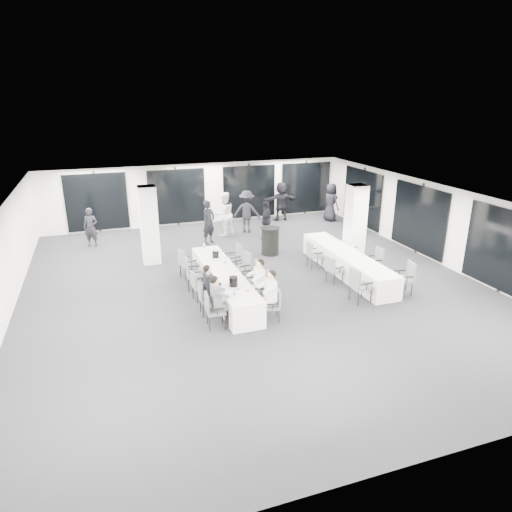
% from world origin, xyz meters
% --- Properties ---
extents(room, '(14.04, 16.04, 2.84)m').
position_xyz_m(room, '(0.89, 1.11, 1.39)').
color(room, '#242429').
rests_on(room, ground).
extents(column_left, '(0.60, 0.60, 2.80)m').
position_xyz_m(column_left, '(-2.80, 3.20, 1.40)').
color(column_left, white).
rests_on(column_left, floor).
extents(column_right, '(0.60, 0.60, 2.80)m').
position_xyz_m(column_right, '(4.20, 1.00, 1.40)').
color(column_right, white).
rests_on(column_right, floor).
extents(banquet_table_main, '(0.90, 5.00, 0.75)m').
position_xyz_m(banquet_table_main, '(-1.06, -0.37, 0.38)').
color(banquet_table_main, white).
rests_on(banquet_table_main, floor).
extents(banquet_table_side, '(0.90, 5.00, 0.75)m').
position_xyz_m(banquet_table_side, '(3.31, -0.09, 0.38)').
color(banquet_table_side, white).
rests_on(banquet_table_side, floor).
extents(cocktail_table, '(0.75, 0.75, 1.05)m').
position_xyz_m(cocktail_table, '(1.59, 2.67, 0.53)').
color(cocktail_table, black).
rests_on(cocktail_table, floor).
extents(chair_main_left_near, '(0.53, 0.58, 0.96)m').
position_xyz_m(chair_main_left_near, '(-1.90, -2.32, 0.55)').
color(chair_main_left_near, '#575A5F').
rests_on(chair_main_left_near, floor).
extents(chair_main_left_second, '(0.48, 0.54, 0.93)m').
position_xyz_m(chair_main_left_second, '(-1.89, -1.50, 0.53)').
color(chair_main_left_second, '#575A5F').
rests_on(chair_main_left_second, floor).
extents(chair_main_left_mid, '(0.51, 0.55, 0.89)m').
position_xyz_m(chair_main_left_mid, '(-1.89, -0.54, 0.51)').
color(chair_main_left_mid, '#575A5F').
rests_on(chair_main_left_mid, floor).
extents(chair_main_left_fourth, '(0.59, 0.63, 1.02)m').
position_xyz_m(chair_main_left_fourth, '(-1.90, 0.31, 0.58)').
color(chair_main_left_fourth, '#575A5F').
rests_on(chair_main_left_fourth, floor).
extents(chair_main_left_far, '(0.60, 0.62, 0.98)m').
position_xyz_m(chair_main_left_far, '(-1.90, 1.34, 0.56)').
color(chair_main_left_far, '#575A5F').
rests_on(chair_main_left_far, floor).
extents(chair_main_right_near, '(0.52, 0.55, 0.87)m').
position_xyz_m(chair_main_right_near, '(-0.24, -2.45, 0.50)').
color(chair_main_right_near, '#575A5F').
rests_on(chair_main_right_near, floor).
extents(chair_main_right_second, '(0.62, 0.65, 1.03)m').
position_xyz_m(chair_main_right_second, '(-0.23, -1.57, 0.59)').
color(chair_main_right_second, '#575A5F').
rests_on(chair_main_right_second, floor).
extents(chair_main_right_mid, '(0.55, 0.61, 1.04)m').
position_xyz_m(chair_main_right_mid, '(-0.22, -0.68, 0.59)').
color(chair_main_right_mid, '#575A5F').
rests_on(chair_main_right_mid, floor).
extents(chair_main_right_fourth, '(0.62, 0.65, 1.02)m').
position_xyz_m(chair_main_right_fourth, '(-0.23, 0.34, 0.58)').
color(chair_main_right_fourth, '#575A5F').
rests_on(chair_main_right_fourth, floor).
extents(chair_main_right_far, '(0.54, 0.59, 0.99)m').
position_xyz_m(chair_main_right_far, '(-0.23, 1.24, 0.57)').
color(chair_main_right_far, '#575A5F').
rests_on(chair_main_right_far, floor).
extents(chair_side_left_near, '(0.56, 0.62, 1.04)m').
position_xyz_m(chair_side_left_near, '(2.47, -2.21, 0.60)').
color(chair_side_left_near, '#575A5F').
rests_on(chair_side_left_near, floor).
extents(chair_side_left_mid, '(0.53, 0.56, 0.89)m').
position_xyz_m(chair_side_left_mid, '(2.49, -0.65, 0.51)').
color(chair_side_left_mid, '#575A5F').
rests_on(chair_side_left_mid, floor).
extents(chair_side_left_far, '(0.48, 0.54, 0.94)m').
position_xyz_m(chair_side_left_far, '(2.48, 0.81, 0.53)').
color(chair_side_left_far, '#575A5F').
rests_on(chair_side_left_far, floor).
extents(chair_side_right_near, '(0.61, 0.64, 1.02)m').
position_xyz_m(chair_side_right_near, '(4.15, -2.16, 0.58)').
color(chair_side_right_near, '#575A5F').
rests_on(chair_side_right_near, floor).
extents(chair_side_right_mid, '(0.49, 0.55, 0.95)m').
position_xyz_m(chair_side_right_mid, '(4.15, -0.53, 0.54)').
color(chair_side_right_mid, '#575A5F').
rests_on(chair_side_right_mid, floor).
extents(chair_side_right_far, '(0.53, 0.58, 0.95)m').
position_xyz_m(chair_side_right_far, '(4.15, 0.96, 0.54)').
color(chair_side_right_far, '#575A5F').
rests_on(chair_side_right_far, floor).
extents(seated_guest_a, '(0.50, 0.38, 1.44)m').
position_xyz_m(seated_guest_a, '(-1.73, -2.33, 0.81)').
color(seated_guest_a, '#505257').
rests_on(seated_guest_a, floor).
extents(seated_guest_b, '(0.50, 0.38, 1.44)m').
position_xyz_m(seated_guest_b, '(-1.73, -1.50, 0.81)').
color(seated_guest_b, black).
rests_on(seated_guest_b, floor).
extents(seated_guest_c, '(0.50, 0.38, 1.44)m').
position_xyz_m(seated_guest_c, '(-0.40, -2.44, 0.81)').
color(seated_guest_c, white).
rests_on(seated_guest_c, floor).
extents(seated_guest_d, '(0.50, 0.38, 1.44)m').
position_xyz_m(seated_guest_d, '(-0.40, -1.55, 0.81)').
color(seated_guest_d, white).
rests_on(seated_guest_d, floor).
extents(standing_guest_a, '(0.94, 0.91, 2.02)m').
position_xyz_m(standing_guest_a, '(-0.29, 4.75, 1.01)').
color(standing_guest_a, black).
rests_on(standing_guest_a, floor).
extents(standing_guest_b, '(1.16, 0.88, 2.13)m').
position_xyz_m(standing_guest_b, '(0.62, 5.66, 1.07)').
color(standing_guest_b, white).
rests_on(standing_guest_b, floor).
extents(standing_guest_c, '(1.52, 1.24, 2.10)m').
position_xyz_m(standing_guest_c, '(1.68, 5.81, 1.05)').
color(standing_guest_c, black).
rests_on(standing_guest_c, floor).
extents(standing_guest_d, '(1.16, 1.23, 1.85)m').
position_xyz_m(standing_guest_d, '(2.11, 4.53, 0.92)').
color(standing_guest_d, black).
rests_on(standing_guest_d, floor).
extents(standing_guest_e, '(0.87, 1.13, 2.06)m').
position_xyz_m(standing_guest_e, '(6.08, 6.33, 1.03)').
color(standing_guest_e, black).
rests_on(standing_guest_e, floor).
extents(standing_guest_f, '(1.96, 0.79, 2.12)m').
position_xyz_m(standing_guest_f, '(3.86, 7.20, 1.06)').
color(standing_guest_f, black).
rests_on(standing_guest_f, floor).
extents(standing_guest_g, '(0.79, 0.71, 1.76)m').
position_xyz_m(standing_guest_g, '(-4.82, 5.92, 0.88)').
color(standing_guest_g, black).
rests_on(standing_guest_g, floor).
extents(standing_guest_h, '(0.97, 1.19, 2.13)m').
position_xyz_m(standing_guest_h, '(6.20, 4.02, 1.06)').
color(standing_guest_h, white).
rests_on(standing_guest_h, floor).
extents(ice_bucket_near, '(0.24, 0.24, 0.27)m').
position_xyz_m(ice_bucket_near, '(-1.10, -1.55, 0.89)').
color(ice_bucket_near, black).
rests_on(ice_bucket_near, banquet_table_main).
extents(ice_bucket_far, '(0.22, 0.22, 0.24)m').
position_xyz_m(ice_bucket_far, '(-0.99, 0.90, 0.87)').
color(ice_bucket_far, black).
rests_on(ice_bucket_far, banquet_table_main).
extents(water_bottle_a, '(0.07, 0.07, 0.22)m').
position_xyz_m(water_bottle_a, '(-1.28, -2.25, 0.86)').
color(water_bottle_a, silver).
rests_on(water_bottle_a, banquet_table_main).
extents(water_bottle_b, '(0.08, 0.08, 0.24)m').
position_xyz_m(water_bottle_b, '(-0.87, 0.14, 0.87)').
color(water_bottle_b, silver).
rests_on(water_bottle_b, banquet_table_main).
extents(water_bottle_c, '(0.07, 0.07, 0.22)m').
position_xyz_m(water_bottle_c, '(-1.15, 1.87, 0.86)').
color(water_bottle_c, silver).
rests_on(water_bottle_c, banquet_table_main).
extents(plate_a, '(0.19, 0.19, 0.03)m').
position_xyz_m(plate_a, '(-1.06, -1.84, 0.76)').
color(plate_a, white).
rests_on(plate_a, banquet_table_main).
extents(plate_b, '(0.21, 0.21, 0.03)m').
position_xyz_m(plate_b, '(-0.86, -2.04, 0.76)').
color(plate_b, white).
rests_on(plate_b, banquet_table_main).
extents(plate_c, '(0.22, 0.22, 0.03)m').
position_xyz_m(plate_c, '(-0.96, -1.06, 0.76)').
color(plate_c, white).
rests_on(plate_c, banquet_table_main).
extents(wine_glass, '(0.08, 0.08, 0.21)m').
position_xyz_m(wine_glass, '(-0.82, -2.67, 0.91)').
color(wine_glass, silver).
rests_on(wine_glass, banquet_table_main).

